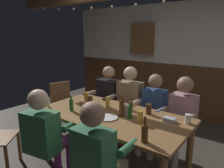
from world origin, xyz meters
name	(u,v)px	position (x,y,z in m)	size (l,w,h in m)	color
ground_plane	(116,163)	(0.00, 0.00, 0.00)	(6.85, 6.85, 0.00)	#423A33
back_wall_upper	(183,34)	(0.00, 2.39, 1.78)	(5.71, 0.12, 1.30)	silver
back_wall_wainscot	(179,90)	(0.00, 2.39, 0.57)	(5.71, 0.12, 1.14)	brown
dining_table	(112,121)	(0.00, -0.09, 0.67)	(1.96, 0.98, 0.76)	brown
person_0	(106,98)	(-0.67, 0.63, 0.68)	(0.57, 0.53, 1.24)	black
person_1	(128,102)	(-0.22, 0.63, 0.70)	(0.55, 0.54, 1.27)	#997F60
person_2	(152,110)	(0.22, 0.62, 0.66)	(0.49, 0.50, 1.20)	#2D4C84
person_3	(180,116)	(0.65, 0.62, 0.67)	(0.51, 0.55, 1.21)	#B78493
person_4	(46,132)	(-0.41, -0.81, 0.67)	(0.57, 0.59, 1.19)	#33724C
person_5	(98,155)	(0.39, -0.81, 0.67)	(0.52, 0.52, 1.21)	#33724C
chair_empty_near_right	(63,104)	(-1.50, 0.36, 0.48)	(0.55, 0.55, 0.88)	brown
table_candle	(48,104)	(-0.89, -0.41, 0.80)	(0.04, 0.04, 0.08)	#F9E08C
condiment_caddy	(170,120)	(0.70, 0.12, 0.79)	(0.14, 0.10, 0.05)	#B2B7BC
plate_0	(107,117)	(0.04, -0.23, 0.77)	(0.25, 0.25, 0.01)	white
bottle_0	(71,105)	(-0.50, -0.32, 0.85)	(0.05, 0.05, 0.21)	#195923
bottle_1	(130,112)	(0.27, -0.08, 0.84)	(0.05, 0.05, 0.20)	#195923
bottle_2	(122,108)	(0.14, -0.08, 0.87)	(0.06, 0.06, 0.27)	#593314
bottle_3	(145,133)	(0.69, -0.48, 0.86)	(0.07, 0.07, 0.26)	#593314
pint_glass_0	(140,117)	(0.44, -0.12, 0.84)	(0.06, 0.06, 0.15)	gold
pint_glass_1	(90,101)	(-0.48, 0.01, 0.82)	(0.08, 0.08, 0.12)	#4C2D19
pint_glass_2	(108,102)	(-0.21, 0.09, 0.84)	(0.06, 0.06, 0.15)	#E5C64C
pint_glass_3	(86,97)	(-0.64, 0.11, 0.83)	(0.07, 0.07, 0.13)	gold
pint_glass_4	(188,119)	(0.88, 0.20, 0.82)	(0.07, 0.07, 0.11)	white
pint_glass_5	(130,106)	(0.12, 0.17, 0.83)	(0.07, 0.07, 0.13)	#4C2D19
pint_glass_6	(149,109)	(0.38, 0.20, 0.83)	(0.07, 0.07, 0.13)	#4C2D19
pint_glass_7	(126,109)	(0.15, 0.02, 0.83)	(0.08, 0.08, 0.13)	white
wall_dart_cabinet	(142,39)	(-0.90, 2.26, 1.67)	(0.56, 0.15, 0.70)	brown
string_lights	(136,2)	(0.00, 0.44, 2.19)	(4.03, 0.04, 0.11)	#F9EAB2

